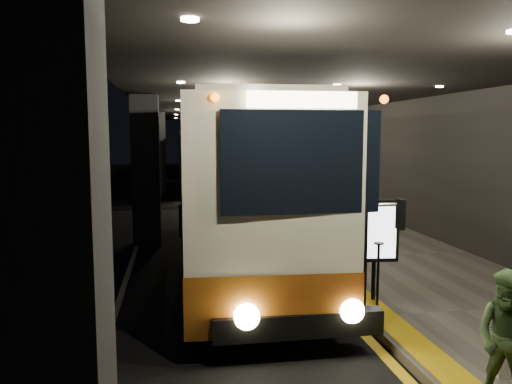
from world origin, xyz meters
TOP-DOWN VIEW (x-y plane):
  - ground at (0.00, 0.00)m, footprint 90.00×90.00m
  - lane_line_white at (-1.80, 5.00)m, footprint 0.12×50.00m
  - kerb_stripe_yellow at (2.35, 5.00)m, footprint 0.18×50.00m
  - sidewalk at (4.75, 5.00)m, footprint 4.50×50.00m
  - tactile_strip at (2.85, 5.00)m, footprint 0.50×50.00m
  - terminal_wall at (7.00, 5.00)m, footprint 0.10×50.00m
  - support_columns at (-1.50, 4.00)m, footprint 0.80×24.80m
  - canopy at (2.50, 5.00)m, footprint 9.00×50.00m
  - coach_main at (1.04, 1.65)m, footprint 3.25×12.47m
  - coach_second at (0.83, 19.13)m, footprint 2.37×11.19m
  - coach_third at (1.02, 30.82)m, footprint 2.50×11.48m
  - passenger_boarding at (3.15, -0.59)m, footprint 0.45×0.65m
  - passenger_waiting_green at (3.02, -6.18)m, footprint 0.85×0.92m
  - bag_polka at (4.18, -4.25)m, footprint 0.27×0.20m
  - bag_plain at (3.51, -5.52)m, footprint 0.29×0.21m
  - info_sign at (3.00, -2.37)m, footprint 0.91×0.19m
  - stanchion_post at (2.93, -2.72)m, footprint 0.05×0.05m

SIDE VIEW (x-z plane):
  - ground at x=0.00m, z-range 0.00..0.00m
  - lane_line_white at x=-1.80m, z-range 0.00..0.01m
  - kerb_stripe_yellow at x=2.35m, z-range 0.00..0.01m
  - sidewalk at x=4.75m, z-range 0.00..0.15m
  - tactile_strip at x=2.85m, z-range 0.15..0.16m
  - bag_polka at x=4.18m, z-range 0.15..0.45m
  - bag_plain at x=3.51m, z-range 0.15..0.48m
  - stanchion_post at x=2.93m, z-range 0.15..1.32m
  - passenger_waiting_green at x=3.02m, z-range 0.15..1.76m
  - passenger_boarding at x=3.15m, z-range 0.15..1.85m
  - info_sign at x=3.00m, z-range 0.48..2.39m
  - coach_second at x=0.83m, z-range -0.07..3.44m
  - coach_third at x=1.02m, z-range -0.07..3.53m
  - coach_main at x=1.04m, z-range -0.08..3.78m
  - support_columns at x=-1.50m, z-range 0.00..4.40m
  - terminal_wall at x=7.00m, z-range 0.00..6.00m
  - canopy at x=2.50m, z-range 4.40..4.80m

